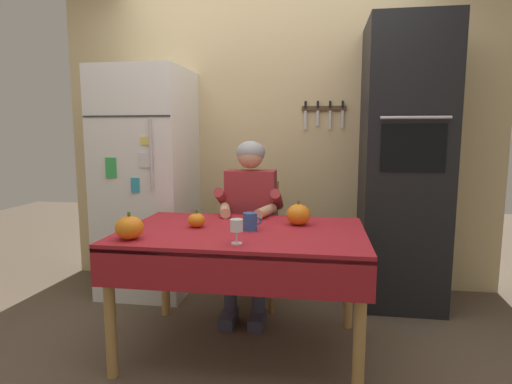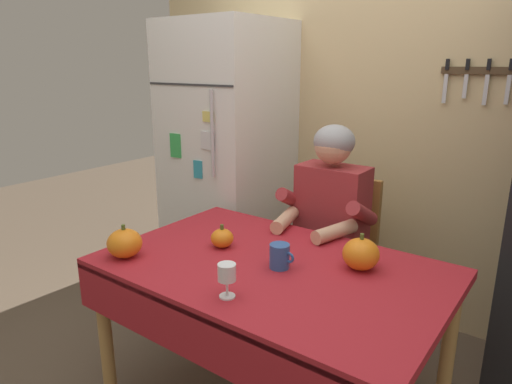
{
  "view_description": "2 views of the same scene",
  "coord_description": "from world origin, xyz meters",
  "px_view_note": "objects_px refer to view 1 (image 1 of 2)",
  "views": [
    {
      "loc": [
        0.44,
        -2.21,
        1.28
      ],
      "look_at": [
        0.07,
        0.16,
        0.95
      ],
      "focal_mm": 28.97,
      "sensor_mm": 36.0,
      "label": 1
    },
    {
      "loc": [
        0.98,
        -1.33,
        1.55
      ],
      "look_at": [
        -0.14,
        0.18,
        1.01
      ],
      "focal_mm": 32.01,
      "sensor_mm": 36.0,
      "label": 2
    }
  ],
  "objects_px": {
    "seated_person": "(249,212)",
    "wine_glass": "(237,227)",
    "wall_oven": "(403,167)",
    "pumpkin_medium": "(298,215)",
    "pumpkin_large": "(197,220)",
    "dining_table": "(242,245)",
    "refrigerator": "(148,183)",
    "coffee_mug": "(250,222)",
    "pumpkin_small": "(129,228)",
    "chair_behind_person": "(254,236)"
  },
  "relations": [
    {
      "from": "refrigerator",
      "to": "pumpkin_small",
      "type": "relative_size",
      "value": 12.15
    },
    {
      "from": "pumpkin_small",
      "to": "wall_oven",
      "type": "bearing_deg",
      "value": 37.16
    },
    {
      "from": "seated_person",
      "to": "pumpkin_medium",
      "type": "bearing_deg",
      "value": -47.24
    },
    {
      "from": "dining_table",
      "to": "seated_person",
      "type": "bearing_deg",
      "value": 95.88
    },
    {
      "from": "pumpkin_large",
      "to": "pumpkin_small",
      "type": "height_order",
      "value": "pumpkin_small"
    },
    {
      "from": "pumpkin_large",
      "to": "pumpkin_small",
      "type": "relative_size",
      "value": 0.72
    },
    {
      "from": "seated_person",
      "to": "coffee_mug",
      "type": "xyz_separation_m",
      "value": [
        0.11,
        -0.59,
        0.05
      ]
    },
    {
      "from": "wall_oven",
      "to": "pumpkin_large",
      "type": "relative_size",
      "value": 19.63
    },
    {
      "from": "seated_person",
      "to": "wine_glass",
      "type": "height_order",
      "value": "seated_person"
    },
    {
      "from": "seated_person",
      "to": "pumpkin_small",
      "type": "distance_m",
      "value": 1.02
    },
    {
      "from": "chair_behind_person",
      "to": "pumpkin_medium",
      "type": "relative_size",
      "value": 6.17
    },
    {
      "from": "refrigerator",
      "to": "pumpkin_large",
      "type": "height_order",
      "value": "refrigerator"
    },
    {
      "from": "dining_table",
      "to": "refrigerator",
      "type": "bearing_deg",
      "value": 137.09
    },
    {
      "from": "coffee_mug",
      "to": "refrigerator",
      "type": "bearing_deg",
      "value": 138.85
    },
    {
      "from": "wall_oven",
      "to": "pumpkin_small",
      "type": "relative_size",
      "value": 14.18
    },
    {
      "from": "refrigerator",
      "to": "dining_table",
      "type": "bearing_deg",
      "value": -42.91
    },
    {
      "from": "dining_table",
      "to": "pumpkin_medium",
      "type": "xyz_separation_m",
      "value": [
        0.31,
        0.2,
        0.15
      ]
    },
    {
      "from": "pumpkin_large",
      "to": "chair_behind_person",
      "type": "bearing_deg",
      "value": 73.58
    },
    {
      "from": "dining_table",
      "to": "pumpkin_medium",
      "type": "distance_m",
      "value": 0.4
    },
    {
      "from": "seated_person",
      "to": "wine_glass",
      "type": "bearing_deg",
      "value": -84.27
    },
    {
      "from": "dining_table",
      "to": "pumpkin_medium",
      "type": "height_order",
      "value": "pumpkin_medium"
    },
    {
      "from": "chair_behind_person",
      "to": "seated_person",
      "type": "height_order",
      "value": "seated_person"
    },
    {
      "from": "pumpkin_large",
      "to": "wall_oven",
      "type": "bearing_deg",
      "value": 33.49
    },
    {
      "from": "coffee_mug",
      "to": "wine_glass",
      "type": "relative_size",
      "value": 0.86
    },
    {
      "from": "wine_glass",
      "to": "pumpkin_small",
      "type": "xyz_separation_m",
      "value": [
        -0.58,
        0.01,
        -0.03
      ]
    },
    {
      "from": "wall_oven",
      "to": "pumpkin_small",
      "type": "bearing_deg",
      "value": -142.84
    },
    {
      "from": "wine_glass",
      "to": "pumpkin_large",
      "type": "xyz_separation_m",
      "value": [
        -0.31,
        0.34,
        -0.05
      ]
    },
    {
      "from": "wall_oven",
      "to": "chair_behind_person",
      "type": "height_order",
      "value": "wall_oven"
    },
    {
      "from": "coffee_mug",
      "to": "wall_oven",
      "type": "bearing_deg",
      "value": 42.15
    },
    {
      "from": "wall_oven",
      "to": "wine_glass",
      "type": "relative_size",
      "value": 16.49
    },
    {
      "from": "refrigerator",
      "to": "dining_table",
      "type": "relative_size",
      "value": 1.29
    },
    {
      "from": "coffee_mug",
      "to": "wine_glass",
      "type": "bearing_deg",
      "value": -93.13
    },
    {
      "from": "refrigerator",
      "to": "chair_behind_person",
      "type": "xyz_separation_m",
      "value": [
        0.89,
        -0.09,
        -0.39
      ]
    },
    {
      "from": "coffee_mug",
      "to": "pumpkin_large",
      "type": "xyz_separation_m",
      "value": [
        -0.33,
        0.03,
        -0.01
      ]
    },
    {
      "from": "coffee_mug",
      "to": "dining_table",
      "type": "bearing_deg",
      "value": -163.64
    },
    {
      "from": "wall_oven",
      "to": "dining_table",
      "type": "relative_size",
      "value": 1.5
    },
    {
      "from": "wall_oven",
      "to": "pumpkin_medium",
      "type": "relative_size",
      "value": 13.93
    },
    {
      "from": "chair_behind_person",
      "to": "seated_person",
      "type": "relative_size",
      "value": 0.75
    },
    {
      "from": "pumpkin_large",
      "to": "pumpkin_medium",
      "type": "xyz_separation_m",
      "value": [
        0.6,
        0.16,
        0.02
      ]
    },
    {
      "from": "pumpkin_large",
      "to": "pumpkin_small",
      "type": "distance_m",
      "value": 0.42
    },
    {
      "from": "wine_glass",
      "to": "pumpkin_small",
      "type": "bearing_deg",
      "value": 179.1
    },
    {
      "from": "dining_table",
      "to": "pumpkin_large",
      "type": "height_order",
      "value": "pumpkin_large"
    },
    {
      "from": "wine_glass",
      "to": "pumpkin_large",
      "type": "relative_size",
      "value": 1.19
    },
    {
      "from": "wall_oven",
      "to": "coffee_mug",
      "type": "height_order",
      "value": "wall_oven"
    },
    {
      "from": "wine_glass",
      "to": "pumpkin_large",
      "type": "distance_m",
      "value": 0.46
    },
    {
      "from": "dining_table",
      "to": "wine_glass",
      "type": "xyz_separation_m",
      "value": [
        0.03,
        -0.3,
        0.17
      ]
    },
    {
      "from": "dining_table",
      "to": "chair_behind_person",
      "type": "distance_m",
      "value": 0.81
    },
    {
      "from": "pumpkin_small",
      "to": "coffee_mug",
      "type": "bearing_deg",
      "value": 26.98
    },
    {
      "from": "dining_table",
      "to": "wine_glass",
      "type": "bearing_deg",
      "value": -84.58
    },
    {
      "from": "chair_behind_person",
      "to": "seated_person",
      "type": "distance_m",
      "value": 0.29
    }
  ]
}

